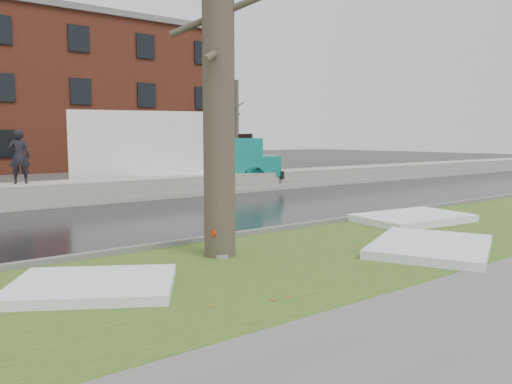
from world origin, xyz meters
TOP-DOWN VIEW (x-y plane):
  - ground at (0.00, 0.00)m, footprint 120.00×120.00m
  - verge at (0.00, -1.25)m, footprint 60.00×4.50m
  - road at (0.00, 4.50)m, footprint 60.00×7.00m
  - parking_lot at (0.00, 13.00)m, footprint 60.00×9.00m
  - curb at (0.00, 1.00)m, footprint 60.00×0.15m
  - snowbank at (0.00, 8.70)m, footprint 60.00×1.60m
  - brick_building at (2.00, 30.00)m, footprint 26.00×12.00m
  - bg_tree_right at (16.00, 24.00)m, footprint 1.40×1.62m
  - fire_hydrant at (-1.25, -0.32)m, footprint 0.44×0.39m
  - tree at (-1.20, -0.22)m, footprint 1.32×1.50m
  - box_truck at (2.90, 10.26)m, footprint 9.40×4.62m
  - worker at (-2.61, 8.89)m, footprint 0.68×0.53m
  - snow_patch_near at (2.19, -2.30)m, footprint 3.21×2.93m
  - snow_patch_far at (-3.75, -0.90)m, footprint 2.71×2.51m
  - snow_patch_side at (4.69, -0.10)m, footprint 2.98×2.10m

SIDE VIEW (x-z plane):
  - ground at x=0.00m, z-range 0.00..0.00m
  - road at x=0.00m, z-range 0.00..0.03m
  - parking_lot at x=0.00m, z-range 0.00..0.03m
  - verge at x=0.00m, z-range 0.00..0.04m
  - curb at x=0.00m, z-range 0.00..0.14m
  - snow_patch_far at x=-3.75m, z-range 0.04..0.18m
  - snow_patch_near at x=2.19m, z-range 0.04..0.20m
  - snow_patch_side at x=4.69m, z-range 0.04..0.22m
  - snowbank at x=0.00m, z-range 0.00..0.75m
  - fire_hydrant at x=-1.25m, z-range 0.07..0.95m
  - worker at x=-2.61m, z-range 0.75..2.41m
  - box_truck at x=2.90m, z-range 0.09..3.23m
  - bg_tree_right at x=16.00m, z-range 0.08..6.58m
  - tree at x=-1.20m, z-range 0.07..7.12m
  - brick_building at x=2.00m, z-range 0.00..10.00m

